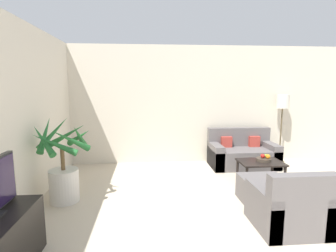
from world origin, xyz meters
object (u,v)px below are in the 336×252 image
at_px(apple_green, 266,156).
at_px(potted_palm, 63,169).
at_px(sofa_loveseat, 242,154).
at_px(ottoman, 263,189).
at_px(floor_lamp, 283,106).
at_px(fruit_bowl, 264,160).
at_px(coffee_table, 261,164).
at_px(orange_fruit, 268,156).
at_px(apple_red, 263,156).
at_px(armchair, 289,208).

bearing_deg(apple_green, potted_palm, -168.52).
bearing_deg(sofa_loveseat, apple_green, -80.21).
bearing_deg(apple_green, ottoman, -116.50).
distance_m(sofa_loveseat, floor_lamp, 1.47).
bearing_deg(fruit_bowl, coffee_table, -171.68).
relative_size(floor_lamp, orange_fruit, 18.85).
height_order(apple_red, apple_green, apple_red).
height_order(armchair, ottoman, armchair).
relative_size(potted_palm, fruit_bowl, 4.82).
distance_m(sofa_loveseat, fruit_bowl, 0.91).
xyz_separation_m(apple_red, armchair, (-0.44, -1.72, -0.20)).
relative_size(floor_lamp, fruit_bowl, 5.80).
relative_size(sofa_loveseat, fruit_bowl, 5.26).
bearing_deg(ottoman, sofa_loveseat, 79.22).
xyz_separation_m(sofa_loveseat, fruit_bowl, (0.08, -0.90, 0.12)).
bearing_deg(sofa_loveseat, potted_palm, -155.50).
relative_size(fruit_bowl, orange_fruit, 3.25).
relative_size(floor_lamp, coffee_table, 1.97).
distance_m(orange_fruit, armchair, 1.76).
relative_size(sofa_loveseat, floor_lamp, 0.91).
xyz_separation_m(floor_lamp, fruit_bowl, (-0.92, -1.13, -0.94)).
bearing_deg(armchair, coffee_table, 77.00).
bearing_deg(armchair, apple_green, 73.75).
relative_size(sofa_loveseat, ottoman, 2.16).
bearing_deg(coffee_table, orange_fruit, -11.75).
height_order(floor_lamp, armchair, floor_lamp).
distance_m(coffee_table, armchair, 1.75).
xyz_separation_m(armchair, ottoman, (0.03, 0.79, -0.08)).
height_order(sofa_loveseat, floor_lamp, floor_lamp).
relative_size(potted_palm, sofa_loveseat, 0.92).
xyz_separation_m(coffee_table, ottoman, (-0.36, -0.91, -0.12)).
bearing_deg(apple_green, fruit_bowl, -135.69).
xyz_separation_m(fruit_bowl, ottoman, (-0.42, -0.92, -0.20)).
xyz_separation_m(potted_palm, coffee_table, (3.43, 0.65, -0.20)).
bearing_deg(fruit_bowl, potted_palm, -169.31).
xyz_separation_m(sofa_loveseat, floor_lamp, (1.00, 0.23, 1.05)).
bearing_deg(apple_green, apple_red, -147.85).
bearing_deg(coffee_table, apple_green, 29.98).
height_order(floor_lamp, ottoman, floor_lamp).
bearing_deg(ottoman, potted_palm, 175.19).
xyz_separation_m(floor_lamp, orange_fruit, (-0.85, -1.16, -0.86)).
xyz_separation_m(apple_green, armchair, (-0.52, -1.77, -0.19)).
xyz_separation_m(coffee_table, armchair, (-0.39, -1.70, -0.05)).
distance_m(sofa_loveseat, orange_fruit, 0.96).
relative_size(floor_lamp, apple_red, 19.47).
bearing_deg(potted_palm, sofa_loveseat, 24.50).
relative_size(potted_palm, apple_red, 16.16).
relative_size(sofa_loveseat, orange_fruit, 17.06).
relative_size(fruit_bowl, apple_red, 3.35).
xyz_separation_m(apple_red, orange_fruit, (0.08, -0.05, 0.00)).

